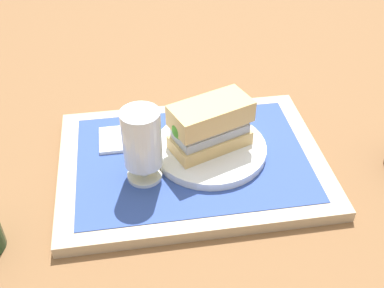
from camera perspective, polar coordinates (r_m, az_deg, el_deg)
The scene contains 7 objects.
ground_plane at distance 0.81m, azimuth 0.00°, elevation -2.74°, with size 3.00×3.00×0.00m, color brown.
tray at distance 0.80m, azimuth 0.00°, elevation -2.21°, with size 0.44×0.32×0.02m, color tan.
placemat at distance 0.80m, azimuth 0.00°, elevation -1.64°, with size 0.38×0.27×0.00m, color #2D4793.
plate at distance 0.80m, azimuth 2.14°, elevation -0.57°, with size 0.19×0.19×0.01m, color white.
sandwich at distance 0.77m, azimuth 2.02°, elevation 2.22°, with size 0.14×0.11×0.08m.
beer_glass at distance 0.72m, azimuth -6.00°, elevation 0.31°, with size 0.06×0.06×0.12m.
napkin_folded at distance 0.84m, azimuth -7.97°, elevation 0.67°, with size 0.09×0.07×0.01m, color white.
Camera 1 is at (0.09, 0.60, 0.54)m, focal length 44.60 mm.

